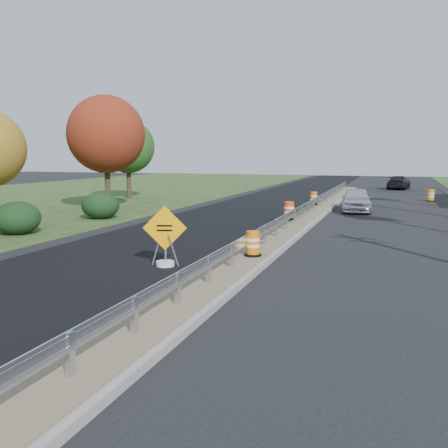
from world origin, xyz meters
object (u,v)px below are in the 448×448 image
(car_silver, at_px, (356,200))
(car_dark_far, at_px, (399,182))
(barrel_median_mid, at_px, (289,211))
(caution_sign, at_px, (165,251))
(barrel_median_far, at_px, (314,199))
(barrel_shoulder_mid, at_px, (431,196))
(barrel_median_near, at_px, (253,244))

(car_silver, bearing_deg, car_dark_far, 78.23)
(barrel_median_mid, relative_size, car_silver, 0.21)
(caution_sign, bearing_deg, car_dark_far, 65.19)
(barrel_median_far, height_order, barrel_shoulder_mid, barrel_median_far)
(barrel_shoulder_mid, bearing_deg, barrel_median_mid, -115.81)
(caution_sign, relative_size, barrel_median_mid, 2.10)
(barrel_median_far, xyz_separation_m, car_dark_far, (5.53, 21.78, 0.05))
(barrel_median_near, bearing_deg, barrel_median_mid, 94.41)
(barrel_median_near, xyz_separation_m, barrel_shoulder_mid, (7.08, 25.77, -0.19))
(car_silver, bearing_deg, barrel_median_mid, -117.57)
(barrel_median_near, relative_size, car_dark_far, 0.17)
(barrel_shoulder_mid, bearing_deg, caution_sign, -109.45)
(barrel_median_far, height_order, car_dark_far, car_dark_far)
(car_silver, bearing_deg, caution_sign, -109.75)
(car_silver, xyz_separation_m, car_dark_far, (2.64, 23.00, -0.06))
(barrel_median_far, distance_m, car_silver, 3.14)
(caution_sign, height_order, car_dark_far, caution_sign)
(barrel_shoulder_mid, relative_size, car_silver, 0.20)
(car_dark_far, bearing_deg, caution_sign, 87.43)
(barrel_median_mid, bearing_deg, barrel_median_near, -85.59)
(caution_sign, xyz_separation_m, barrel_median_far, (1.79, 19.31, 0.15))
(barrel_median_near, distance_m, car_dark_far, 39.92)
(barrel_median_mid, relative_size, barrel_shoulder_mid, 1.03)
(barrel_shoulder_mid, bearing_deg, car_silver, -118.34)
(barrel_median_mid, relative_size, barrel_median_far, 1.07)
(caution_sign, height_order, barrel_median_near, caution_sign)
(car_silver, bearing_deg, barrel_median_far, 151.80)
(car_silver, relative_size, car_dark_far, 0.92)
(barrel_median_far, distance_m, car_dark_far, 22.47)
(caution_sign, height_order, barrel_shoulder_mid, caution_sign)
(caution_sign, bearing_deg, barrel_median_far, 69.98)
(barrel_median_mid, xyz_separation_m, car_dark_far, (5.53, 30.03, 0.02))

